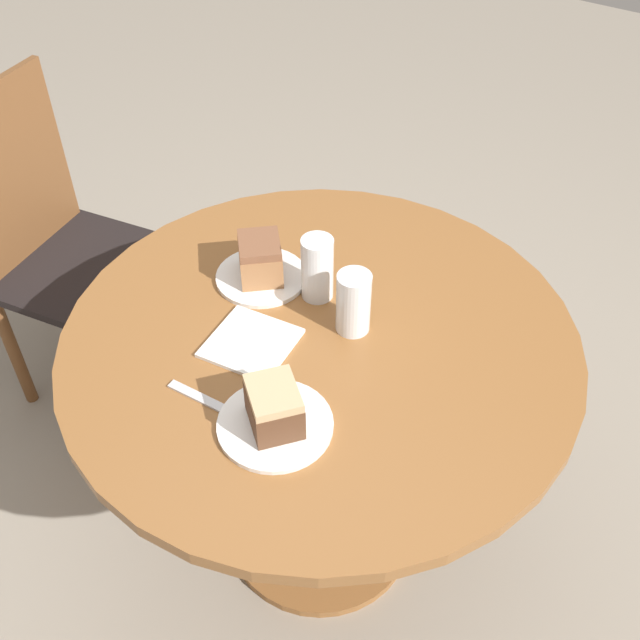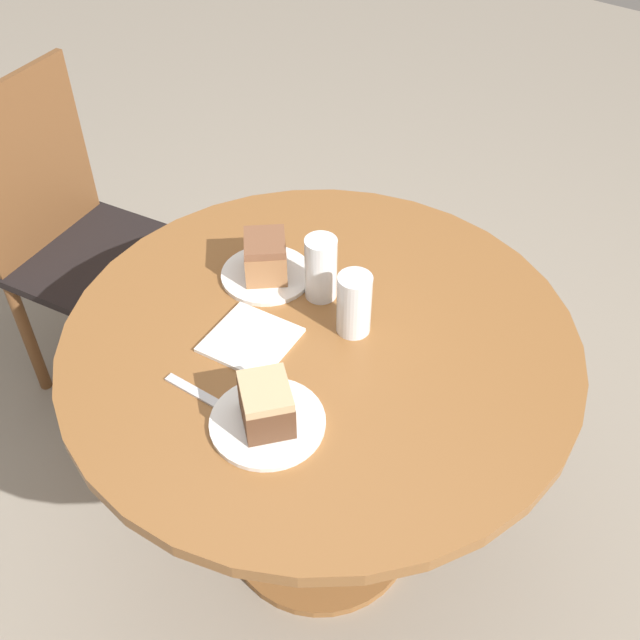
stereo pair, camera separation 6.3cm
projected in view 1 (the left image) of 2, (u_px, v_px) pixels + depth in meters
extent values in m
plane|color=gray|center=(320.00, 530.00, 1.97)|extent=(8.00, 8.00, 0.00)
cylinder|color=brown|center=(320.00, 528.00, 1.96)|extent=(0.47, 0.47, 0.03)
cylinder|color=brown|center=(320.00, 447.00, 1.73)|extent=(0.09, 0.09, 0.67)
cylinder|color=brown|center=(320.00, 340.00, 1.48)|extent=(1.03, 1.03, 0.03)
cylinder|color=brown|center=(125.00, 392.00, 2.05)|extent=(0.04, 0.04, 0.42)
cylinder|color=brown|center=(197.00, 306.00, 2.30)|extent=(0.04, 0.04, 0.42)
cylinder|color=brown|center=(14.00, 351.00, 2.16)|extent=(0.04, 0.04, 0.42)
cylinder|color=brown|center=(94.00, 273.00, 2.42)|extent=(0.04, 0.04, 0.42)
cube|color=black|center=(93.00, 271.00, 2.08)|extent=(0.49, 0.49, 0.03)
cube|color=brown|center=(9.00, 175.00, 1.97)|extent=(0.40, 0.09, 0.49)
cylinder|color=white|center=(275.00, 425.00, 1.30)|extent=(0.20, 0.20, 0.01)
cylinder|color=white|center=(262.00, 277.00, 1.60)|extent=(0.19, 0.19, 0.01)
cube|color=brown|center=(274.00, 410.00, 1.28)|extent=(0.13, 0.13, 0.07)
cube|color=tan|center=(273.00, 393.00, 1.25)|extent=(0.13, 0.13, 0.02)
cube|color=#9E6B42|center=(260.00, 262.00, 1.57)|extent=(0.13, 0.13, 0.07)
cube|color=brown|center=(259.00, 245.00, 1.54)|extent=(0.13, 0.13, 0.02)
cylinder|color=silver|center=(317.00, 276.00, 1.53)|extent=(0.06, 0.06, 0.10)
cylinder|color=white|center=(317.00, 268.00, 1.51)|extent=(0.07, 0.07, 0.14)
cylinder|color=silver|center=(353.00, 308.00, 1.45)|extent=(0.06, 0.06, 0.10)
cylinder|color=white|center=(353.00, 303.00, 1.44)|extent=(0.07, 0.07, 0.13)
cube|color=white|center=(251.00, 343.00, 1.45)|extent=(0.18, 0.18, 0.01)
cube|color=silver|center=(210.00, 403.00, 1.34)|extent=(0.03, 0.18, 0.00)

